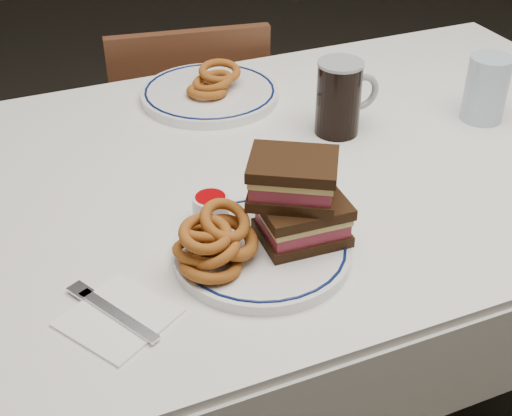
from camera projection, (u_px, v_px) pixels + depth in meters
name	position (u px, v px, depth m)	size (l,w,h in m)	color
dining_table	(326.00, 202.00, 1.29)	(1.27, 0.87, 0.75)	white
chair_far	(189.00, 153.00, 1.85)	(0.42, 0.42, 0.80)	#4D2718
main_plate	(262.00, 250.00, 0.99)	(0.25, 0.25, 0.02)	white
reuben_sandwich	(298.00, 199.00, 0.97)	(0.15, 0.14, 0.12)	black
onion_rings_main	(215.00, 243.00, 0.94)	(0.12, 0.11, 0.10)	brown
ketchup_ramekin	(211.00, 205.00, 1.04)	(0.05, 0.05, 0.03)	white
beer_mug	(340.00, 97.00, 1.25)	(0.12, 0.08, 0.13)	black
water_glass	(486.00, 89.00, 1.30)	(0.08, 0.08, 0.12)	#A4BCD4
far_plate	(210.00, 93.00, 1.40)	(0.27, 0.27, 0.02)	white
onion_rings_far	(213.00, 81.00, 1.39)	(0.12, 0.12, 0.05)	brown
napkin_fork	(117.00, 316.00, 0.89)	(0.16, 0.17, 0.01)	white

